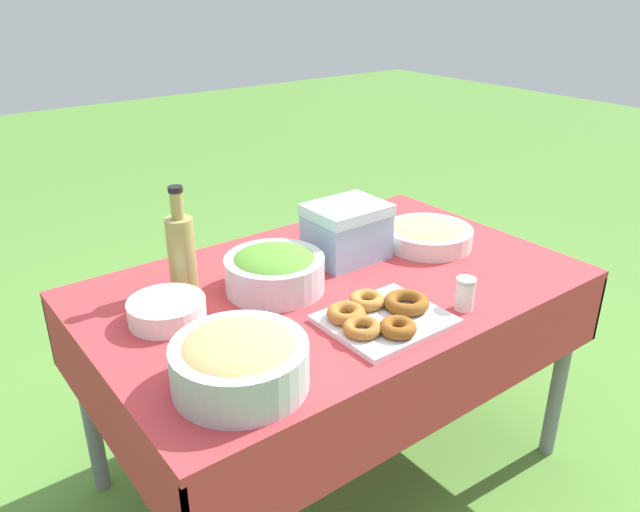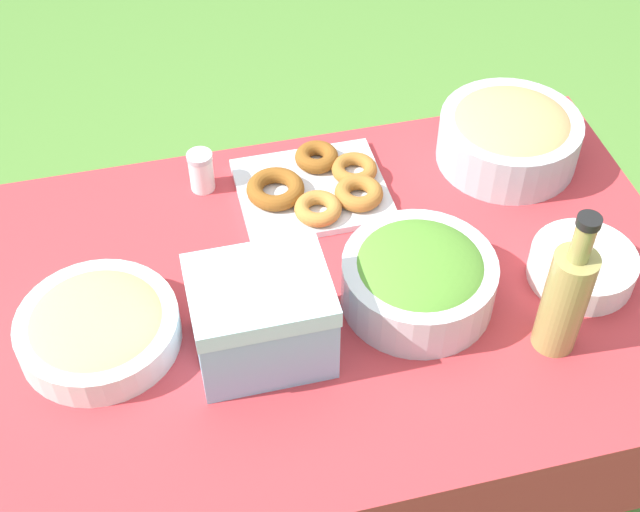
% 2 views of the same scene
% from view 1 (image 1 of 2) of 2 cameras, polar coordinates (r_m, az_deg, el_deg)
% --- Properties ---
extents(ground_plane, '(14.00, 14.00, 0.00)m').
position_cam_1_polar(ground_plane, '(2.27, 1.12, -18.72)').
color(ground_plane, '#568C38').
extents(picnic_table, '(1.44, 0.91, 0.72)m').
position_cam_1_polar(picnic_table, '(1.90, 1.27, -4.77)').
color(picnic_table, '#B73338').
rests_on(picnic_table, ground_plane).
extents(salad_bowl, '(0.29, 0.29, 0.12)m').
position_cam_1_polar(salad_bowl, '(1.79, -4.17, -1.24)').
color(salad_bowl, silver).
rests_on(salad_bowl, picnic_table).
extents(pasta_bowl, '(0.29, 0.29, 0.08)m').
position_cam_1_polar(pasta_bowl, '(2.12, 9.88, 1.97)').
color(pasta_bowl, silver).
rests_on(pasta_bowl, picnic_table).
extents(donut_platter, '(0.33, 0.29, 0.05)m').
position_cam_1_polar(donut_platter, '(1.64, 5.66, -5.45)').
color(donut_platter, silver).
rests_on(donut_platter, picnic_table).
extents(plate_stack, '(0.20, 0.20, 0.06)m').
position_cam_1_polar(plate_stack, '(1.68, -13.82, -4.87)').
color(plate_stack, white).
rests_on(plate_stack, picnic_table).
extents(olive_oil_bottle, '(0.08, 0.08, 0.31)m').
position_cam_1_polar(olive_oil_bottle, '(1.79, -12.56, 0.47)').
color(olive_oil_bottle, '#998E4C').
rests_on(olive_oil_bottle, picnic_table).
extents(bread_bowl, '(0.30, 0.30, 0.13)m').
position_cam_1_polar(bread_bowl, '(1.39, -7.36, -9.43)').
color(bread_bowl, '#B2B7BC').
rests_on(bread_bowl, picnic_table).
extents(cooler_box, '(0.24, 0.19, 0.18)m').
position_cam_1_polar(cooler_box, '(1.97, 2.44, 2.28)').
color(cooler_box, '#8CC6E5').
rests_on(cooler_box, picnic_table).
extents(salt_shaker, '(0.05, 0.05, 0.09)m').
position_cam_1_polar(salt_shaker, '(1.73, 13.11, -3.37)').
color(salt_shaker, white).
rests_on(salt_shaker, picnic_table).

